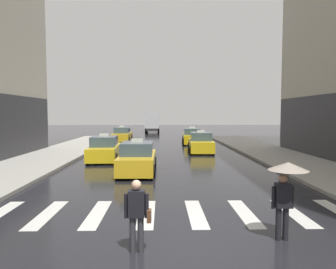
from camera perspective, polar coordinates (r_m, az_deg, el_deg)
ground_plane at (r=7.22m, az=1.40°, el=-21.74°), size 160.00×160.00×0.00m
crosswalk_markings at (r=10.01m, az=0.59°, el=-14.29°), size 11.30×2.80×0.01m
taxi_lead at (r=16.52m, az=-5.63°, el=-4.51°), size 1.95×4.55×1.80m
taxi_second at (r=21.10m, az=-11.59°, el=-2.75°), size 2.07×4.61×1.80m
taxi_third at (r=25.23m, az=6.02°, el=-1.62°), size 2.08×4.61×1.80m
taxi_fourth at (r=31.98m, az=4.42°, el=-0.46°), size 2.05×4.60×1.80m
taxi_fifth at (r=35.00m, az=-8.40°, el=-0.12°), size 1.96×4.56×1.80m
box_truck at (r=50.90m, az=-2.88°, el=2.41°), size 2.31×7.55×3.35m
pedestrian_with_umbrella at (r=8.17m, az=20.92°, el=-7.73°), size 0.96×0.96×1.94m
pedestrian_with_handbag at (r=7.16m, az=-5.69°, el=-13.95°), size 0.60×0.24×1.65m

